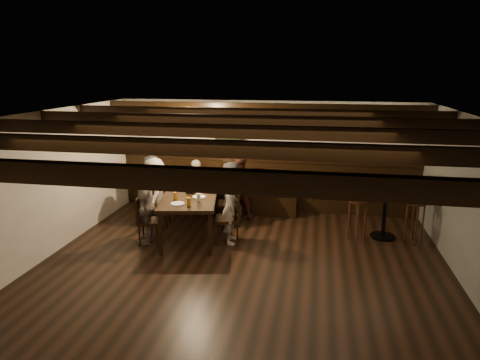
% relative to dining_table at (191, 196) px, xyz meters
% --- Properties ---
extents(room, '(7.00, 7.00, 7.00)m').
position_rel_dining_table_xyz_m(room, '(0.92, 0.43, 0.34)').
color(room, black).
rests_on(room, ground).
extents(dining_table, '(1.35, 2.29, 0.80)m').
position_rel_dining_table_xyz_m(dining_table, '(0.00, 0.00, 0.00)').
color(dining_table, black).
rests_on(dining_table, floor).
extents(chair_left_near, '(0.52, 0.52, 0.97)m').
position_rel_dining_table_xyz_m(chair_left_near, '(-0.79, 0.31, -0.44)').
color(chair_left_near, black).
rests_on(chair_left_near, floor).
extents(chair_left_far, '(0.46, 0.46, 0.85)m').
position_rel_dining_table_xyz_m(chair_left_far, '(-0.62, -0.58, -0.48)').
color(chair_left_far, black).
rests_on(chair_left_far, floor).
extents(chair_right_near, '(0.50, 0.50, 0.93)m').
position_rel_dining_table_xyz_m(chair_right_near, '(0.62, 0.58, -0.45)').
color(chair_right_near, black).
rests_on(chair_right_near, floor).
extents(chair_right_far, '(0.50, 0.50, 0.93)m').
position_rel_dining_table_xyz_m(chair_right_far, '(0.79, -0.31, -0.45)').
color(chair_right_far, black).
rests_on(chair_right_far, floor).
extents(person_bench_left, '(0.72, 0.54, 1.33)m').
position_rel_dining_table_xyz_m(person_bench_left, '(-1.05, 0.71, -0.07)').
color(person_bench_left, '#2B2B2E').
rests_on(person_bench_left, floor).
extents(person_bench_centre, '(0.49, 0.37, 1.22)m').
position_rel_dining_table_xyz_m(person_bench_centre, '(-0.20, 1.03, -0.13)').
color(person_bench_centre, gray).
rests_on(person_bench_centre, floor).
extents(person_bench_right, '(0.74, 0.62, 1.35)m').
position_rel_dining_table_xyz_m(person_bench_right, '(0.71, 1.05, -0.06)').
color(person_bench_right, '#52271C').
rests_on(person_bench_right, floor).
extents(person_left_near, '(0.67, 0.96, 1.37)m').
position_rel_dining_table_xyz_m(person_left_near, '(-0.82, 0.30, -0.05)').
color(person_left_near, '#A7998D').
rests_on(person_left_near, floor).
extents(person_left_far, '(0.49, 0.87, 1.40)m').
position_rel_dining_table_xyz_m(person_left_far, '(-0.65, -0.58, -0.04)').
color(person_left_far, gray).
rests_on(person_left_far, floor).
extents(person_right_near, '(0.52, 0.70, 1.29)m').
position_rel_dining_table_xyz_m(person_right_near, '(0.65, 0.58, -0.09)').
color(person_right_near, black).
rests_on(person_right_near, floor).
extents(person_right_far, '(0.41, 0.54, 1.34)m').
position_rel_dining_table_xyz_m(person_right_far, '(0.82, -0.30, -0.07)').
color(person_right_far, '#B6A89A').
rests_on(person_right_far, floor).
extents(pint_a, '(0.07, 0.07, 0.14)m').
position_rel_dining_table_xyz_m(pint_a, '(-0.41, 0.63, 0.14)').
color(pint_a, '#BF7219').
rests_on(pint_a, dining_table).
extents(pint_b, '(0.07, 0.07, 0.14)m').
position_rel_dining_table_xyz_m(pint_b, '(0.12, 0.69, 0.14)').
color(pint_b, '#BF7219').
rests_on(pint_b, dining_table).
extents(pint_c, '(0.07, 0.07, 0.14)m').
position_rel_dining_table_xyz_m(pint_c, '(-0.31, 0.04, 0.14)').
color(pint_c, '#BF7219').
rests_on(pint_c, dining_table).
extents(pint_d, '(0.07, 0.07, 0.14)m').
position_rel_dining_table_xyz_m(pint_d, '(0.26, 0.25, 0.14)').
color(pint_d, silver).
rests_on(pint_d, dining_table).
extents(pint_e, '(0.07, 0.07, 0.14)m').
position_rel_dining_table_xyz_m(pint_e, '(-0.13, -0.48, 0.14)').
color(pint_e, '#BF7219').
rests_on(pint_e, dining_table).
extents(pint_f, '(0.07, 0.07, 0.14)m').
position_rel_dining_table_xyz_m(pint_f, '(0.30, -0.50, 0.14)').
color(pint_f, silver).
rests_on(pint_f, dining_table).
extents(pint_g, '(0.07, 0.07, 0.14)m').
position_rel_dining_table_xyz_m(pint_g, '(0.20, -0.78, 0.14)').
color(pint_g, '#BF7219').
rests_on(pint_g, dining_table).
extents(plate_near, '(0.24, 0.24, 0.01)m').
position_rel_dining_table_xyz_m(plate_near, '(-0.02, -0.72, 0.07)').
color(plate_near, white).
rests_on(plate_near, dining_table).
extents(plate_far, '(0.24, 0.24, 0.01)m').
position_rel_dining_table_xyz_m(plate_far, '(0.23, -0.26, 0.07)').
color(plate_far, white).
rests_on(plate_far, dining_table).
extents(condiment_caddy, '(0.15, 0.10, 0.12)m').
position_rel_dining_table_xyz_m(condiment_caddy, '(0.01, -0.05, 0.13)').
color(condiment_caddy, black).
rests_on(condiment_caddy, dining_table).
extents(candle, '(0.05, 0.05, 0.05)m').
position_rel_dining_table_xyz_m(candle, '(0.06, 0.32, 0.09)').
color(candle, beige).
rests_on(candle, dining_table).
extents(high_top_table, '(0.61, 0.61, 1.09)m').
position_rel_dining_table_xyz_m(high_top_table, '(3.56, 0.44, -0.02)').
color(high_top_table, black).
rests_on(high_top_table, floor).
extents(bar_stool_left, '(0.36, 0.38, 1.10)m').
position_rel_dining_table_xyz_m(bar_stool_left, '(3.06, 0.23, -0.33)').
color(bar_stool_left, '#331F10').
rests_on(bar_stool_left, floor).
extents(bar_stool_right, '(0.35, 0.36, 1.10)m').
position_rel_dining_table_xyz_m(bar_stool_right, '(4.06, 0.28, -0.33)').
color(bar_stool_right, '#331F10').
rests_on(bar_stool_right, floor).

